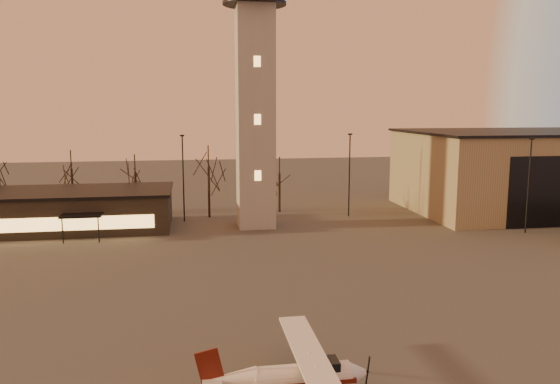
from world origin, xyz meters
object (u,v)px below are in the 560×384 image
Objects in this scene: hangar at (529,171)px; control_tower at (255,79)px; terminal at (54,210)px; cessna_front at (305,381)px.

control_tower is at bearing -173.69° from hangar.
terminal reaches higher than cessna_front.
terminal is 43.88m from cessna_front.
hangar is at bearing 1.97° from terminal.
cessna_front is (-38.25, -41.17, -4.17)m from hangar.
control_tower reaches higher than terminal.
hangar is 1.20× the size of terminal.
hangar reaches higher than terminal.
terminal is (-57.99, -2.00, -3.00)m from hangar.
control_tower reaches higher than cessna_front.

